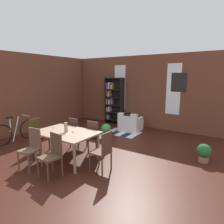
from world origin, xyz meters
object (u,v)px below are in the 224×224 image
(armchair_white, at_px, (130,124))
(potted_plant_by_shelf, at_px, (204,152))
(bicycle_second, at_px, (16,131))
(dining_chair_head_right, at_px, (103,150))
(dining_chair_near_left, at_px, (32,147))
(potted_plant_corner, at_px, (106,130))
(vase_on_table, at_px, (66,127))
(dining_chair_near_right, at_px, (52,154))
(dining_chair_head_left, at_px, (38,134))
(dining_chair_far_right, at_px, (95,136))
(dining_chair_far_left, at_px, (76,132))
(bookshelf_tall, at_px, (113,100))
(dining_table, at_px, (66,135))

(armchair_white, xyz_separation_m, potted_plant_by_shelf, (2.94, -1.54, -0.02))
(bicycle_second, bearing_deg, dining_chair_head_right, -1.36)
(dining_chair_near_left, bearing_deg, potted_plant_corner, 86.30)
(vase_on_table, distance_m, potted_plant_by_shelf, 3.60)
(vase_on_table, distance_m, armchair_white, 3.42)
(dining_chair_near_right, distance_m, bicycle_second, 2.98)
(dining_chair_near_right, height_order, bicycle_second, dining_chair_near_right)
(dining_chair_head_left, distance_m, potted_plant_by_shelf, 4.61)
(dining_chair_head_left, distance_m, bicycle_second, 1.32)
(vase_on_table, distance_m, potted_plant_corner, 2.16)
(dining_chair_far_right, distance_m, dining_chair_far_left, 0.73)
(dining_chair_head_left, relative_size, bookshelf_tall, 0.45)
(dining_chair_far_left, relative_size, bookshelf_tall, 0.45)
(vase_on_table, relative_size, armchair_white, 0.29)
(bicycle_second, bearing_deg, bookshelf_tall, 71.78)
(vase_on_table, height_order, dining_chair_near_left, vase_on_table)
(dining_chair_near_right, height_order, bookshelf_tall, bookshelf_tall)
(dining_chair_far_left, distance_m, armchair_white, 2.66)
(dining_chair_far_left, bearing_deg, dining_chair_head_left, -136.55)
(dining_table, relative_size, dining_chair_head_left, 1.70)
(dining_chair_near_left, distance_m, dining_chair_head_left, 1.11)
(dining_chair_head_right, xyz_separation_m, dining_chair_head_left, (-2.36, -0.01, 0.00))
(armchair_white, xyz_separation_m, potted_plant_corner, (-0.29, -1.30, 0.01))
(dining_chair_head_left, xyz_separation_m, potted_plant_corner, (0.99, 2.07, -0.22))
(dining_chair_head_right, distance_m, bicycle_second, 3.67)
(dining_chair_far_right, bearing_deg, dining_table, -115.37)
(dining_chair_near_left, xyz_separation_m, dining_chair_head_right, (1.55, 0.76, 0.00))
(dining_chair_near_right, xyz_separation_m, armchair_white, (-0.27, 4.13, -0.23))
(dining_chair_head_right, relative_size, dining_chair_far_right, 1.00)
(dining_chair_far_left, height_order, armchair_white, dining_chair_far_left)
(dining_chair_near_left, bearing_deg, dining_chair_far_left, 89.96)
(dining_chair_near_left, relative_size, bookshelf_tall, 0.45)
(armchair_white, bearing_deg, dining_chair_near_right, -86.32)
(dining_chair_far_left, xyz_separation_m, potted_plant_by_shelf, (3.41, 1.06, -0.25))
(vase_on_table, xyz_separation_m, dining_chair_near_left, (-0.38, -0.76, -0.37))
(dining_chair_near_right, bearing_deg, dining_chair_head_right, 43.26)
(dining_chair_near_right, bearing_deg, vase_on_table, 115.29)
(dining_chair_far_left, distance_m, bicycle_second, 2.23)
(dining_chair_near_left, height_order, dining_chair_far_right, same)
(dining_chair_near_left, xyz_separation_m, bookshelf_tall, (-0.81, 4.84, 0.58))
(dining_chair_near_right, bearing_deg, dining_chair_far_right, 90.27)
(dining_chair_far_right, bearing_deg, dining_chair_far_left, 179.98)
(dining_chair_near_right, distance_m, potted_plant_corner, 2.89)
(dining_chair_far_right, distance_m, dining_chair_head_left, 1.72)
(dining_chair_far_left, relative_size, potted_plant_corner, 1.87)
(dining_chair_near_left, relative_size, dining_chair_head_right, 1.00)
(dining_chair_near_left, relative_size, dining_chair_far_right, 1.00)
(dining_chair_near_right, xyz_separation_m, bicycle_second, (-2.86, 0.85, -0.16))
(dining_chair_far_right, xyz_separation_m, potted_plant_by_shelf, (2.68, 1.06, -0.25))
(vase_on_table, bearing_deg, dining_chair_near_left, -116.32)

